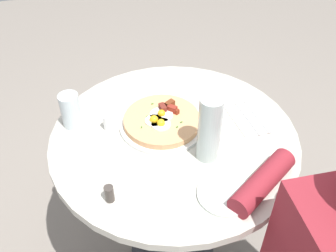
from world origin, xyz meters
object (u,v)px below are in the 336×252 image
(water_bottle, at_px, (209,129))
(pepper_shaker, at_px, (109,194))
(pizza_plate, at_px, (162,124))
(water_glass, at_px, (71,110))
(dining_table, at_px, (174,170))
(knife, at_px, (257,116))
(bread_plate, at_px, (225,194))
(breakfast_pizza, at_px, (162,120))
(fork, at_px, (248,119))
(salt_shaker, at_px, (107,123))

(water_bottle, distance_m, pepper_shaker, 0.35)
(pizza_plate, xyz_separation_m, water_glass, (0.30, -0.07, 0.06))
(water_glass, bearing_deg, pepper_shaker, 104.25)
(dining_table, relative_size, water_bottle, 3.66)
(knife, height_order, water_glass, water_glass)
(bread_plate, bearing_deg, dining_table, -72.94)
(bread_plate, xyz_separation_m, pepper_shaker, (0.33, -0.06, 0.02))
(pizza_plate, relative_size, water_bottle, 1.29)
(breakfast_pizza, height_order, fork, breakfast_pizza)
(pepper_shaker, bearing_deg, fork, -154.60)
(breakfast_pizza, distance_m, water_bottle, 0.23)
(fork, relative_size, water_bottle, 0.78)
(bread_plate, height_order, fork, bread_plate)
(pepper_shaker, bearing_deg, knife, -155.69)
(breakfast_pizza, relative_size, water_glass, 2.10)
(dining_table, height_order, water_glass, water_glass)
(pizza_plate, relative_size, water_glass, 2.34)
(bread_plate, distance_m, knife, 0.38)
(dining_table, distance_m, salt_shaker, 0.31)
(dining_table, bearing_deg, pizza_plate, -62.75)
(knife, height_order, water_bottle, water_bottle)
(bread_plate, bearing_deg, pizza_plate, -71.07)
(water_glass, height_order, water_bottle, water_bottle)
(knife, relative_size, water_glass, 1.42)
(dining_table, xyz_separation_m, pepper_shaker, (0.24, 0.22, 0.21))
(dining_table, relative_size, knife, 4.69)
(breakfast_pizza, bearing_deg, pepper_shaker, 53.18)
(water_glass, bearing_deg, breakfast_pizza, 166.66)
(breakfast_pizza, bearing_deg, pizza_plate, 102.23)
(water_bottle, bearing_deg, dining_table, -54.49)
(water_bottle, xyz_separation_m, salt_shaker, (0.30, -0.20, -0.09))
(fork, xyz_separation_m, water_bottle, (0.19, 0.14, 0.11))
(bread_plate, height_order, water_glass, water_glass)
(bread_plate, xyz_separation_m, salt_shaker, (0.30, -0.36, 0.02))
(pizza_plate, height_order, fork, pizza_plate)
(pizza_plate, xyz_separation_m, bread_plate, (-0.12, 0.34, -0.00))
(fork, height_order, pepper_shaker, pepper_shaker)
(fork, xyz_separation_m, knife, (-0.04, -0.00, 0.00))
(breakfast_pizza, distance_m, pepper_shaker, 0.35)
(fork, xyz_separation_m, salt_shaker, (0.49, -0.06, 0.02))
(knife, height_order, salt_shaker, salt_shaker)
(fork, bearing_deg, dining_table, -92.13)
(pizza_plate, height_order, water_glass, water_glass)
(bread_plate, distance_m, salt_shaker, 0.47)
(dining_table, xyz_separation_m, pizza_plate, (0.03, -0.06, 0.18))
(pizza_plate, height_order, water_bottle, water_bottle)
(fork, distance_m, salt_shaker, 0.49)
(bread_plate, bearing_deg, knife, -126.36)
(salt_shaker, bearing_deg, bread_plate, 129.92)
(pizza_plate, distance_m, water_bottle, 0.23)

